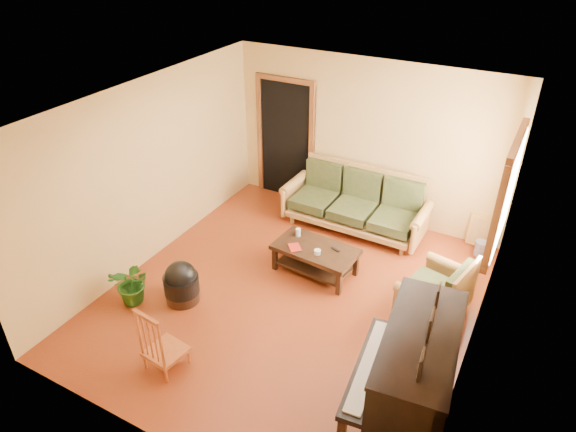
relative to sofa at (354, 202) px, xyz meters
The scene contains 16 objects.
floor 2.03m from the sofa, 91.81° to the right, with size 5.00×5.00×0.00m, color #5C1F0C.
doorway 1.69m from the sofa, 161.32° to the left, with size 1.08×0.16×2.05m, color black.
window 2.47m from the sofa, 17.29° to the right, with size 0.12×1.36×1.46m, color white.
sofa is the anchor object (origin of this frame).
coffee_table 1.36m from the sofa, 91.23° to the right, with size 1.15×0.63×0.42m, color black.
armchair 2.16m from the sofa, 40.37° to the right, with size 0.82×0.87×0.87m, color olive.
piano 3.77m from the sofa, 59.84° to the right, with size 0.87×1.48×1.30m, color black.
footstool 3.01m from the sofa, 115.51° to the right, with size 0.46×0.46×0.44m, color black.
red_chair 3.76m from the sofa, 101.22° to the right, with size 0.40×0.44×0.86m, color #92411A.
leaning_frame 1.96m from the sofa, 13.43° to the left, with size 0.40×0.09×0.53m, color gold.
ceramic_crock 2.00m from the sofa, ahead, with size 0.18×0.18×0.23m, color #34479D.
potted_plant 3.54m from the sofa, 121.03° to the right, with size 0.53×0.46×0.59m, color #215819.
book 1.58m from the sofa, 102.17° to the right, with size 0.16×0.21×0.02m, color maroon.
candle 1.25m from the sofa, 107.56° to the right, with size 0.07×0.07×0.12m, color white.
glass_jar 1.46m from the sofa, 87.75° to the right, with size 0.09×0.09×0.06m, color white.
remote 1.27m from the sofa, 79.52° to the right, with size 0.14×0.04×0.01m, color black.
Camera 1 is at (2.48, -4.68, 4.44)m, focal length 32.00 mm.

